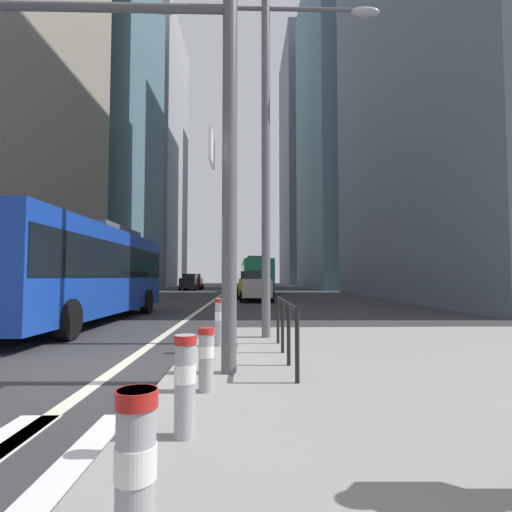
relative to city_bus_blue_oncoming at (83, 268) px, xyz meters
The scene contains 22 objects.
ground_plane 14.19m from the city_bus_blue_oncoming, 76.53° to the left, with size 160.00×160.00×0.00m, color #303033.
median_island 11.56m from the city_bus_blue_oncoming, 39.80° to the right, with size 9.00×10.00×0.15m, color gray.
lane_centre_line 23.98m from the city_bus_blue_oncoming, 82.12° to the left, with size 0.20×80.00×0.01m, color beige.
office_tower_left_mid 40.42m from the city_bus_blue_oncoming, 110.61° to the left, with size 12.87×16.37×39.86m, color slate.
office_tower_left_far 61.48m from the city_bus_blue_oncoming, 102.76° to the left, with size 12.47×20.38×46.54m, color #9E9EA3.
office_tower_right_near 30.37m from the city_bus_blue_oncoming, 33.58° to the left, with size 10.88×25.73×39.98m, color slate.
office_tower_right_mid 52.30m from the city_bus_blue_oncoming, 64.79° to the left, with size 12.12×23.44×46.95m, color slate.
office_tower_right_far 76.88m from the city_bus_blue_oncoming, 73.89° to the left, with size 13.65×21.63×51.40m, color slate.
city_bus_blue_oncoming is the anchor object (origin of this frame).
city_bus_red_receding 25.57m from the city_bus_blue_oncoming, 75.60° to the left, with size 2.95×11.70×3.40m.
city_bus_red_distant 43.76m from the city_bus_blue_oncoming, 80.74° to the left, with size 2.86×11.50×3.40m.
car_oncoming_mid 36.62m from the city_bus_blue_oncoming, 91.63° to the left, with size 2.19×4.29×1.94m.
car_receding_near 16.26m from the city_bus_blue_oncoming, 69.18° to the left, with size 2.12×4.09×1.94m.
car_receding_far 13.30m from the city_bus_blue_oncoming, 63.00° to the left, with size 2.12×4.42×1.94m.
car_oncoming_far 33.52m from the city_bus_blue_oncoming, 92.04° to the left, with size 2.16×4.35×1.94m.
traffic_signal_gantry 8.49m from the city_bus_blue_oncoming, 65.59° to the right, with size 5.45×0.65×6.00m.
street_lamp_post 7.94m from the city_bus_blue_oncoming, 34.82° to the right, with size 5.50×0.32×8.00m.
bollard_front 12.39m from the city_bus_blue_oncoming, 66.54° to the right, with size 0.20×0.20×0.85m.
bollard_left 10.93m from the city_bus_blue_oncoming, 63.28° to the right, with size 0.20×0.20×0.87m.
bollard_right 9.78m from the city_bus_blue_oncoming, 59.44° to the right, with size 0.20×0.20×0.76m.
bollard_back 7.23m from the city_bus_blue_oncoming, 46.84° to the right, with size 0.20×0.20×0.95m.
pedestrian_railing 8.93m from the city_bus_blue_oncoming, 46.77° to the right, with size 0.06×3.13×0.98m.
Camera 1 is at (2.13, -6.85, 1.52)m, focal length 27.63 mm.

